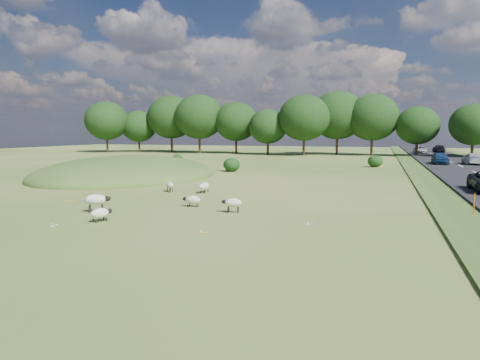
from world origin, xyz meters
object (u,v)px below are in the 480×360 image
Objects in this scene: marker_post at (474,205)px; car_0 at (420,150)px; sheep_0 at (192,200)px; sheep_1 at (96,200)px; sheep_4 at (100,213)px; sheep_5 at (204,186)px; sheep_2 at (170,185)px; car_6 at (440,158)px; sheep_3 at (233,203)px; car_2 at (473,159)px; car_1 at (439,149)px.

car_0 is (2.60, 63.24, 0.31)m from marker_post.
sheep_1 is (-4.15, -3.07, 0.27)m from sheep_0.
sheep_4 is 0.91× the size of sheep_5.
sheep_0 is at bearing -4.35° from sheep_4.
sheep_1 is at bearing 61.91° from sheep_4.
car_6 is at bearing -76.84° from sheep_2.
sheep_1 is 0.28× the size of car_0.
sheep_0 is at bearing -115.23° from car_6.
marker_post reaches higher than sheep_4.
sheep_2 is 0.22× the size of car_6.
sheep_1 reaches higher than sheep_5.
car_6 reaches higher than sheep_5.
sheep_3 reaches higher than sheep_4.
marker_post is at bearing 79.80° from car_2.
car_1 reaches higher than marker_post.
sheep_2 is 0.20× the size of car_0.
marker_post is 34.94m from car_6.
car_2 is 1.09× the size of car_6.
marker_post is 0.89× the size of sheep_1.
car_2 is 3.87m from car_6.
marker_post is at bearing 84.66° from car_1.
car_2 is at bearing -116.79° from sheep_0.
sheep_3 is at bearing -111.05° from car_6.
car_0 is (17.19, 64.88, 0.51)m from sheep_0.
sheep_4 is 72.65m from car_0.
car_6 is (21.22, 31.47, 0.49)m from sheep_2.
sheep_3 is (6.91, 2.08, -0.13)m from sheep_1.
car_2 is (25.02, 32.22, 0.44)m from sheep_2.
car_2 is at bearing -123.59° from sheep_3.
sheep_5 is at bearing -63.94° from sheep_3.
car_2 is (18.23, 38.22, 0.40)m from sheep_3.
sheep_2 is at bearing -81.77° from sheep_5.
sheep_0 is (-14.59, -1.64, -0.20)m from marker_post.
car_6 is at bearing 83.57° from car_1.
sheep_5 is 0.27× the size of car_0.
car_0 is at bearing 90.00° from car_6.
car_1 is (25.14, 73.25, 0.28)m from sheep_1.
car_6 is at bearing 85.73° from marker_post.
sheep_3 is 42.35m from car_2.
car_1 is (6.40, 68.54, 0.35)m from marker_post.
sheep_4 is at bearing -115.32° from car_6.
marker_post is at bearing -46.94° from sheep_4.
car_2 reaches higher than car_0.
car_1 is 1.10× the size of car_6.
sheep_1 is at bearing 39.17° from sheep_0.
marker_post is 0.25× the size of car_1.
car_0 is (18.72, 59.56, 0.44)m from sheep_5.
sheep_1 is at bearing -107.43° from car_0.
sheep_1 is at bearing -165.87° from marker_post.
marker_post reaches higher than sheep_1.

